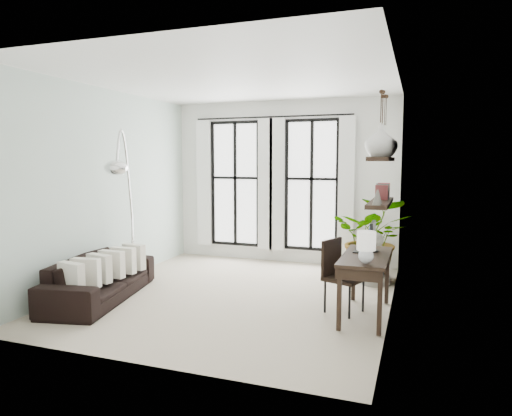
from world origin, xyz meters
The scene contains 16 objects.
floor centered at (0.00, 0.00, 0.00)m, with size 5.00×5.00×0.00m, color #C0B099.
ceiling centered at (0.00, 0.00, 3.20)m, with size 5.00×5.00×0.00m, color white.
wall_left centered at (-2.25, 0.00, 1.60)m, with size 5.00×5.00×0.00m, color #B5CABE.
wall_right centered at (2.25, 0.00, 1.60)m, with size 5.00×5.00×0.00m, color white.
wall_back centered at (0.00, 2.50, 1.60)m, with size 4.50×4.50×0.00m, color white.
windows centered at (-0.20, 2.43, 1.56)m, with size 3.26×0.13×2.65m.
wall_shelves centered at (2.11, -0.26, 1.73)m, with size 0.25×1.30×0.60m.
sofa centered at (-1.80, -0.83, 0.31)m, with size 2.16×0.84×0.63m, color black.
throw_pillows centered at (-1.70, -0.83, 0.50)m, with size 0.40×1.52×0.40m.
plant centered at (1.86, 1.67, 0.71)m, with size 1.28×1.11×1.42m, color #2D7228.
desk centered at (1.94, -0.35, 0.75)m, with size 0.58×1.38×1.21m.
desk_chair centered at (1.58, -0.19, 0.55)m, with size 0.60×0.60×0.97m.
arc_lamp centered at (-1.70, -0.34, 1.92)m, with size 0.75×1.26×2.50m.
buddha centered at (1.94, 1.36, 0.36)m, with size 0.48×0.48×0.86m.
vase_a centered at (2.11, -0.55, 2.27)m, with size 0.37×0.37×0.38m, color white.
vase_b centered at (2.11, -0.15, 2.27)m, with size 0.37×0.37×0.38m, color white.
Camera 1 is at (2.56, -6.23, 2.04)m, focal length 32.00 mm.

